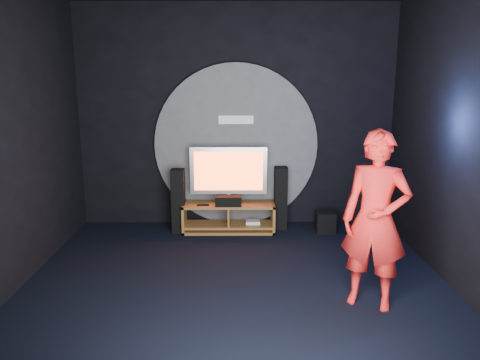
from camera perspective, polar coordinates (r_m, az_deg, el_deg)
name	(u,v)px	position (r m, az deg, el deg)	size (l,w,h in m)	color
floor	(236,289)	(5.53, -0.50, -13.11)	(5.00, 5.00, 0.00)	black
back_wall	(236,117)	(7.51, -0.49, 7.66)	(5.00, 0.04, 3.50)	black
front_wall	(235,197)	(2.56, -0.67, -2.14)	(5.00, 0.04, 3.50)	black
left_wall	(2,138)	(5.62, -27.06, 4.58)	(0.04, 5.00, 3.50)	black
right_wall	(468,138)	(5.60, 26.05, 4.67)	(0.04, 5.00, 3.50)	black
wall_disc_panel	(236,146)	(7.50, -0.49, 4.21)	(2.60, 0.11, 2.60)	#515156
media_console	(229,219)	(7.37, -1.34, -4.79)	(1.43, 0.45, 0.45)	olive
tv	(229,172)	(7.25, -1.41, 0.92)	(1.19, 0.22, 0.88)	silver
center_speaker	(228,201)	(7.14, -1.42, -2.61)	(0.40, 0.15, 0.15)	black
remote	(203,205)	(7.20, -4.53, -3.05)	(0.18, 0.05, 0.02)	black
tower_speaker_left	(178,201)	(7.32, -7.53, -2.55)	(0.20, 0.22, 1.00)	black
tower_speaker_right	(281,198)	(7.45, 4.97, -2.21)	(0.20, 0.22, 1.00)	black
subwoofer	(325,222)	(7.46, 10.35, -5.05)	(0.29, 0.29, 0.32)	black
player	(375,220)	(5.04, 16.19, -4.74)	(0.69, 0.45, 1.88)	red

